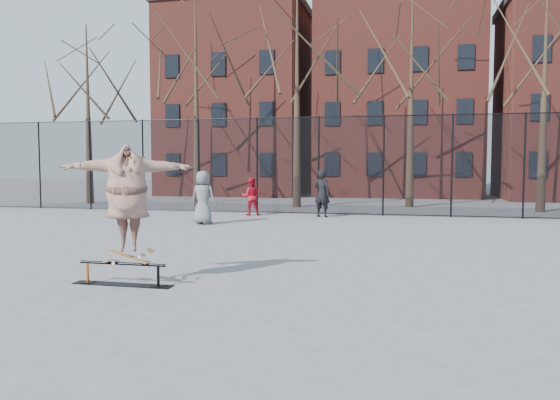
% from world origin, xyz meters
% --- Properties ---
extents(ground, '(100.00, 100.00, 0.00)m').
position_xyz_m(ground, '(0.00, 0.00, 0.00)').
color(ground, slate).
extents(skate_rail, '(1.83, 0.28, 0.40)m').
position_xyz_m(skate_rail, '(-2.72, -0.49, 0.16)').
color(skate_rail, black).
rests_on(skate_rail, ground).
extents(skateboard, '(0.81, 0.19, 0.10)m').
position_xyz_m(skateboard, '(-2.59, -0.49, 0.45)').
color(skateboard, '#935E3A').
rests_on(skateboard, skate_rail).
extents(skater, '(2.35, 1.48, 1.87)m').
position_xyz_m(skater, '(-2.59, -0.49, 1.43)').
color(skater, '#5D3482').
rests_on(skater, skateboard).
extents(bystander_grey, '(0.96, 0.68, 1.85)m').
position_xyz_m(bystander_grey, '(-4.71, 8.58, 0.92)').
color(bystander_grey, '#5F5E63').
rests_on(bystander_grey, ground).
extents(bystander_black, '(0.78, 0.64, 1.84)m').
position_xyz_m(bystander_black, '(-1.09, 11.96, 0.92)').
color(bystander_black, black).
rests_on(bystander_black, ground).
extents(bystander_red, '(0.88, 0.77, 1.52)m').
position_xyz_m(bystander_red, '(-3.99, 12.00, 0.76)').
color(bystander_red, '#AF0F1F').
rests_on(bystander_red, ground).
extents(fence, '(34.03, 0.07, 4.00)m').
position_xyz_m(fence, '(-0.01, 13.00, 2.05)').
color(fence, black).
rests_on(fence, ground).
extents(tree_row, '(33.66, 7.46, 10.67)m').
position_xyz_m(tree_row, '(-0.25, 17.15, 7.36)').
color(tree_row, black).
rests_on(tree_row, ground).
extents(rowhouses, '(29.00, 7.00, 13.00)m').
position_xyz_m(rowhouses, '(0.72, 26.00, 6.06)').
color(rowhouses, maroon).
rests_on(rowhouses, ground).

